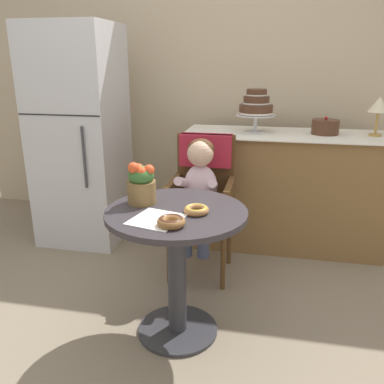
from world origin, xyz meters
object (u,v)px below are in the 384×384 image
(donut_mid, at_px, (196,210))
(tiered_cake_stand, at_px, (256,106))
(wicker_chair, at_px, (204,182))
(flower_vase, at_px, (141,182))
(table_lamp, at_px, (379,106))
(refrigerator, at_px, (80,137))
(seated_child, at_px, (199,183))
(round_layer_cake, at_px, (325,127))
(donut_front, at_px, (171,221))
(cafe_table, at_px, (177,248))

(donut_mid, height_order, tiered_cake_stand, tiered_cake_stand)
(wicker_chair, relative_size, flower_vase, 4.20)
(table_lamp, relative_size, refrigerator, 0.17)
(flower_vase, bearing_deg, seated_child, 69.03)
(wicker_chair, distance_m, table_lamp, 1.39)
(donut_mid, xyz_separation_m, refrigerator, (-1.16, 1.12, 0.11))
(flower_vase, bearing_deg, round_layer_cake, 50.85)
(seated_child, height_order, tiered_cake_stand, tiered_cake_stand)
(flower_vase, bearing_deg, donut_front, -50.04)
(seated_child, relative_size, tiered_cake_stand, 2.22)
(flower_vase, distance_m, table_lamp, 1.90)
(wicker_chair, height_order, donut_front, wicker_chair)
(donut_mid, relative_size, round_layer_cake, 0.61)
(cafe_table, xyz_separation_m, table_lamp, (1.19, 1.33, 0.61))
(cafe_table, height_order, donut_mid, donut_mid)
(wicker_chair, bearing_deg, tiered_cake_stand, 64.99)
(seated_child, bearing_deg, flower_vase, -110.97)
(round_layer_cake, xyz_separation_m, table_lamp, (0.36, -0.01, 0.16))
(tiered_cake_stand, height_order, refrigerator, refrigerator)
(seated_child, distance_m, round_layer_cake, 1.13)
(wicker_chair, xyz_separation_m, round_layer_cake, (0.83, 0.57, 0.31))
(cafe_table, height_order, flower_vase, flower_vase)
(tiered_cake_stand, distance_m, refrigerator, 1.40)
(wicker_chair, bearing_deg, table_lamp, 30.08)
(cafe_table, xyz_separation_m, flower_vase, (-0.20, 0.07, 0.32))
(round_layer_cake, bearing_deg, wicker_chair, -145.26)
(table_lamp, bearing_deg, donut_front, -127.10)
(seated_child, distance_m, donut_front, 0.81)
(flower_vase, xyz_separation_m, tiered_cake_stand, (0.51, 1.23, 0.27))
(seated_child, relative_size, refrigerator, 0.43)
(refrigerator, bearing_deg, cafe_table, -46.33)
(tiered_cake_stand, relative_size, round_layer_cake, 1.62)
(round_layer_cake, bearing_deg, seated_child, -138.58)
(round_layer_cake, xyz_separation_m, refrigerator, (-1.88, -0.23, -0.10))
(donut_front, xyz_separation_m, donut_mid, (0.08, 0.18, -0.00))
(wicker_chair, height_order, round_layer_cake, round_layer_cake)
(refrigerator, bearing_deg, table_lamp, 5.82)
(wicker_chair, bearing_deg, round_layer_cake, 39.21)
(flower_vase, bearing_deg, wicker_chair, 73.44)
(wicker_chair, xyz_separation_m, table_lamp, (1.18, 0.57, 0.48))
(cafe_table, bearing_deg, round_layer_cake, 58.09)
(table_lamp, bearing_deg, refrigerator, -174.18)
(seated_child, height_order, table_lamp, table_lamp)
(cafe_table, bearing_deg, donut_front, -82.56)
(donut_front, xyz_separation_m, round_layer_cake, (0.80, 1.54, 0.21))
(wicker_chair, distance_m, tiered_cake_stand, 0.77)
(wicker_chair, relative_size, round_layer_cake, 4.72)
(flower_vase, xyz_separation_m, round_layer_cake, (1.03, 1.27, 0.12))
(donut_mid, xyz_separation_m, table_lamp, (1.08, 1.35, 0.38))
(donut_mid, relative_size, flower_vase, 0.54)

